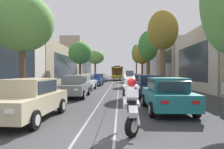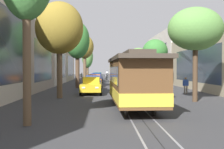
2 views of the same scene
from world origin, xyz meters
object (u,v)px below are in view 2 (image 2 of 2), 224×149
parked_car_blue_mid_right (96,78)px  street_tree_kerb_right_mid (77,41)px  parked_car_white_mid_left (133,78)px  parked_car_blue_fifth_right (93,83)px  parked_car_teal_near_right (98,76)px  fire_hydrant (133,78)px  pedestrian_on_left_pavement (186,85)px  street_tree_kerb_left_second (155,52)px  street_tree_kerb_right_second (85,48)px  parked_car_navy_fifth_left (147,83)px  parked_car_white_sixth_left (156,86)px  street_tree_kerb_left_near (138,57)px  parked_car_yellow_sixth_right (92,85)px  motorcycle_with_rider (107,75)px  parked_car_orange_fourth_right (94,80)px  parked_car_grey_second_left (128,77)px  parked_car_blue_fourth_left (137,80)px  cable_car_trolley (134,80)px  pedestrian_on_right_pavement (82,76)px  street_tree_kerb_right_fourth (59,29)px  parked_car_navy_second_right (97,77)px  street_tree_kerb_right_near (87,57)px  parked_car_beige_near_left (126,76)px  street_tree_kerb_left_mid (195,29)px

parked_car_blue_mid_right → street_tree_kerb_right_mid: size_ratio=0.55×
parked_car_white_mid_left → parked_car_blue_fifth_right: bearing=64.5°
parked_car_teal_near_right → fire_hydrant: (-7.14, -1.48, -0.38)m
parked_car_white_mid_left → pedestrian_on_left_pavement: parked_car_white_mid_left is taller
street_tree_kerb_left_second → street_tree_kerb_right_mid: (9.76, 2.01, 1.14)m
parked_car_white_mid_left → street_tree_kerb_right_second: bearing=-10.0°
parked_car_navy_fifth_left → pedestrian_on_left_pavement: bearing=123.1°
parked_car_white_sixth_left → street_tree_kerb_right_mid: size_ratio=0.55×
parked_car_teal_near_right → street_tree_kerb_left_near: street_tree_kerb_left_near is taller
parked_car_white_mid_left → street_tree_kerb_left_near: (-1.97, -9.18, 3.82)m
parked_car_yellow_sixth_right → parked_car_white_sixth_left: bearing=164.6°
street_tree_kerb_left_second → pedestrian_on_left_pavement: (-0.91, 10.14, -3.64)m
motorcycle_with_rider → parked_car_blue_fifth_right: bearing=85.9°
parked_car_blue_fifth_right → parked_car_yellow_sixth_right: bearing=90.6°
parked_car_orange_fourth_right → street_tree_kerb_right_second: street_tree_kerb_right_second is taller
parked_car_grey_second_left → parked_car_navy_fifth_left: 18.98m
parked_car_blue_fourth_left → cable_car_trolley: bearing=82.3°
pedestrian_on_left_pavement → pedestrian_on_right_pavement: (11.72, -28.00, -0.00)m
street_tree_kerb_right_fourth → street_tree_kerb_left_second: bearing=-127.4°
street_tree_kerb_right_mid → motorcycle_with_rider: bearing=-99.2°
parked_car_blue_fourth_left → street_tree_kerb_left_near: (-2.20, -15.97, 3.82)m
parked_car_teal_near_right → parked_car_blue_mid_right: bearing=90.0°
parked_car_orange_fourth_right → parked_car_grey_second_left: bearing=-114.7°
street_tree_kerb_right_second → fire_hydrant: street_tree_kerb_right_second is taller
parked_car_blue_fourth_left → parked_car_navy_second_right: 13.32m
street_tree_kerb_right_near → street_tree_kerb_right_second: street_tree_kerb_right_second is taller
parked_car_white_sixth_left → street_tree_kerb_right_fourth: bearing=12.5°
parked_car_blue_fourth_left → parked_car_blue_fifth_right: bearing=44.2°
parked_car_white_mid_left → street_tree_kerb_left_second: (-1.97, 7.44, 3.71)m
parked_car_blue_fifth_right → pedestrian_on_right_pavement: size_ratio=2.82×
street_tree_kerb_right_mid → pedestrian_on_left_pavement: 14.25m
parked_car_orange_fourth_right → parked_car_blue_fifth_right: bearing=90.4°
parked_car_orange_fourth_right → cable_car_trolley: (-2.94, 20.33, 0.86)m
street_tree_kerb_right_second → street_tree_kerb_right_mid: (0.16, 10.79, -0.02)m
street_tree_kerb_right_second → cable_car_trolley: 28.73m
parked_car_teal_near_right → motorcycle_with_rider: motorcycle_with_rider is taller
parked_car_beige_near_left → fire_hydrant: parked_car_beige_near_left is taller
street_tree_kerb_left_near → motorcycle_with_rider: 8.61m
parked_car_orange_fourth_right → motorcycle_with_rider: size_ratio=2.32×
motorcycle_with_rider → street_tree_kerb_right_second: bearing=74.0°
parked_car_navy_second_right → street_tree_kerb_right_second: (1.84, 3.96, 4.87)m
parked_car_navy_fifth_left → parked_car_yellow_sixth_right: bearing=35.7°
street_tree_kerb_right_near → pedestrian_on_right_pavement: street_tree_kerb_right_near is taller
parked_car_teal_near_right → fire_hydrant: bearing=-168.3°
street_tree_kerb_left_mid → pedestrian_on_left_pavement: size_ratio=4.31×
parked_car_teal_near_right → parked_car_orange_fourth_right: size_ratio=0.99×
parked_car_beige_near_left → parked_car_navy_fifth_left: bearing=90.1°
parked_car_navy_second_right → pedestrian_on_right_pavement: (3.04, -5.11, 0.07)m
parked_car_white_mid_left → parked_car_beige_near_left: bearing=-89.8°
parked_car_blue_fourth_left → parked_car_navy_second_right: size_ratio=1.00×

